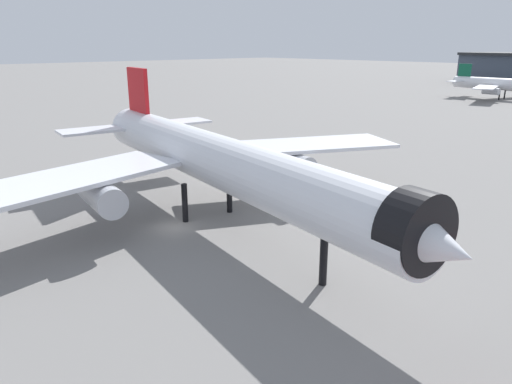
% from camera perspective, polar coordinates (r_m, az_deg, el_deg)
% --- Properties ---
extents(ground, '(900.00, 900.00, 0.00)m').
position_cam_1_polar(ground, '(49.50, -9.59, -4.12)').
color(ground, slate).
extents(airliner_near_gate, '(55.79, 50.43, 14.82)m').
position_cam_1_polar(airliner_near_gate, '(48.36, -4.73, 3.66)').
color(airliner_near_gate, silver).
rests_on(airliner_near_gate, ground).
extents(airliner_far_taxiway, '(41.99, 38.34, 11.19)m').
position_cam_1_polar(airliner_far_taxiway, '(181.44, 27.72, 11.17)').
color(airliner_far_taxiway, white).
rests_on(airliner_far_taxiway, ground).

